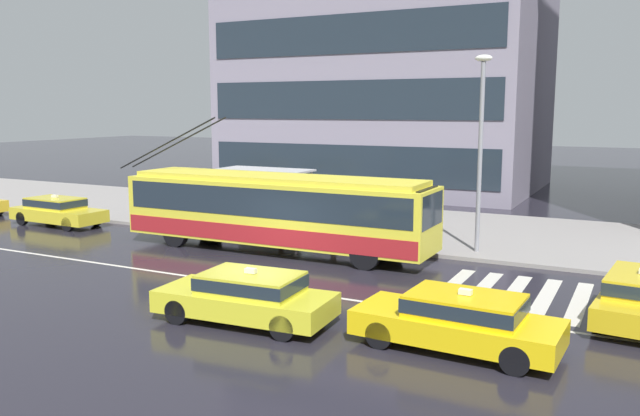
# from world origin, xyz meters

# --- Properties ---
(ground_plane) EXTENTS (160.00, 160.00, 0.00)m
(ground_plane) POSITION_xyz_m (0.00, 0.00, 0.00)
(ground_plane) COLOR #222029
(sidewalk_slab) EXTENTS (80.00, 10.00, 0.14)m
(sidewalk_slab) POSITION_xyz_m (0.00, 9.86, 0.07)
(sidewalk_slab) COLOR gray
(sidewalk_slab) RESTS_ON ground_plane
(crosswalk_stripe_edge_near) EXTENTS (0.44, 4.40, 0.01)m
(crosswalk_stripe_edge_near) POSITION_xyz_m (5.97, 1.43, 0.00)
(crosswalk_stripe_edge_near) COLOR beige
(crosswalk_stripe_edge_near) RESTS_ON ground_plane
(crosswalk_stripe_inner_a) EXTENTS (0.44, 4.40, 0.01)m
(crosswalk_stripe_inner_a) POSITION_xyz_m (6.87, 1.43, 0.00)
(crosswalk_stripe_inner_a) COLOR beige
(crosswalk_stripe_inner_a) RESTS_ON ground_plane
(crosswalk_stripe_center) EXTENTS (0.44, 4.40, 0.01)m
(crosswalk_stripe_center) POSITION_xyz_m (7.77, 1.43, 0.00)
(crosswalk_stripe_center) COLOR beige
(crosswalk_stripe_center) RESTS_ON ground_plane
(crosswalk_stripe_inner_b) EXTENTS (0.44, 4.40, 0.01)m
(crosswalk_stripe_inner_b) POSITION_xyz_m (8.67, 1.43, 0.00)
(crosswalk_stripe_inner_b) COLOR beige
(crosswalk_stripe_inner_b) RESTS_ON ground_plane
(crosswalk_stripe_edge_far) EXTENTS (0.44, 4.40, 0.01)m
(crosswalk_stripe_edge_far) POSITION_xyz_m (9.57, 1.43, 0.00)
(crosswalk_stripe_edge_far) COLOR beige
(crosswalk_stripe_edge_far) RESTS_ON ground_plane
(lane_centre_line) EXTENTS (72.00, 0.14, 0.01)m
(lane_centre_line) POSITION_xyz_m (0.00, -1.20, 0.00)
(lane_centre_line) COLOR silver
(lane_centre_line) RESTS_ON ground_plane
(trolleybus) EXTENTS (13.27, 2.52, 4.97)m
(trolleybus) POSITION_xyz_m (-1.21, 3.26, 1.57)
(trolleybus) COLOR yellow
(trolleybus) RESTS_ON ground_plane
(taxi_oncoming_near) EXTENTS (4.54, 2.09, 1.39)m
(taxi_oncoming_near) POSITION_xyz_m (2.35, -4.11, 0.70)
(taxi_oncoming_near) COLOR yellow
(taxi_oncoming_near) RESTS_ON ground_plane
(taxi_queued_behind_bus) EXTENTS (4.70, 1.91, 1.39)m
(taxi_queued_behind_bus) POSITION_xyz_m (-12.89, 3.39, 0.70)
(taxi_queued_behind_bus) COLOR yellow
(taxi_queued_behind_bus) RESTS_ON ground_plane
(taxi_oncoming_far) EXTENTS (4.57, 2.04, 1.39)m
(taxi_oncoming_far) POSITION_xyz_m (7.54, -3.53, 0.70)
(taxi_oncoming_far) COLOR yellow
(taxi_oncoming_far) RESTS_ON ground_plane
(bus_shelter) EXTENTS (4.10, 1.76, 2.55)m
(bus_shelter) POSITION_xyz_m (-3.79, 6.92, 2.07)
(bus_shelter) COLOR gray
(bus_shelter) RESTS_ON sidewalk_slab
(pedestrian_at_shelter) EXTENTS (1.39, 1.39, 1.89)m
(pedestrian_at_shelter) POSITION_xyz_m (0.91, 6.26, 1.66)
(pedestrian_at_shelter) COLOR #554143
(pedestrian_at_shelter) RESTS_ON sidewalk_slab
(pedestrian_approaching_curb) EXTENTS (1.52, 1.52, 1.96)m
(pedestrian_approaching_curb) POSITION_xyz_m (-5.83, 5.65, 1.73)
(pedestrian_approaching_curb) COLOR navy
(pedestrian_approaching_curb) RESTS_ON sidewalk_slab
(pedestrian_walking_past) EXTENTS (1.29, 1.29, 2.00)m
(pedestrian_walking_past) POSITION_xyz_m (-0.29, 6.38, 1.69)
(pedestrian_walking_past) COLOR #292720
(pedestrian_walking_past) RESTS_ON sidewalk_slab
(pedestrian_waiting_by_pole) EXTENTS (1.28, 1.28, 2.02)m
(pedestrian_waiting_by_pole) POSITION_xyz_m (-2.60, 5.89, 1.73)
(pedestrian_waiting_by_pole) COLOR brown
(pedestrian_waiting_by_pole) RESTS_ON sidewalk_slab
(street_lamp) EXTENTS (0.60, 0.32, 7.00)m
(street_lamp) POSITION_xyz_m (5.64, 5.99, 4.25)
(street_lamp) COLOR gray
(street_lamp) RESTS_ON sidewalk_slab
(office_tower_corner_left) EXTENTS (19.54, 14.91, 19.13)m
(office_tower_corner_left) POSITION_xyz_m (-4.91, 24.73, 9.57)
(office_tower_corner_left) COLOR gray
(office_tower_corner_left) RESTS_ON ground_plane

